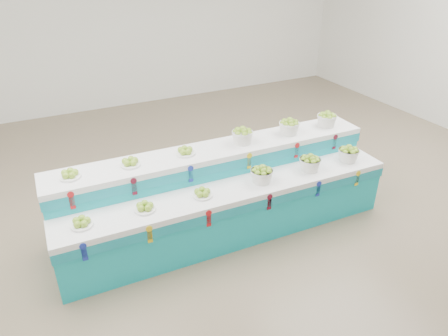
{
  "coord_description": "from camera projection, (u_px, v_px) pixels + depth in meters",
  "views": [
    {
      "loc": [
        -2.41,
        -4.14,
        3.26
      ],
      "look_at": [
        -0.45,
        -0.18,
        0.87
      ],
      "focal_mm": 33.3,
      "sensor_mm": 36.0,
      "label": 1
    }
  ],
  "objects": [
    {
      "name": "plate_upper_right",
      "position": [
        185.0,
        151.0,
        4.99
      ],
      "size": [
        0.24,
        0.24,
        0.1
      ],
      "primitive_type": "cylinder",
      "rotation": [
        0.0,
        0.0,
        -0.02
      ],
      "color": "white",
      "rests_on": "display_stand"
    },
    {
      "name": "plate_lower_right",
      "position": [
        202.0,
        192.0,
        4.72
      ],
      "size": [
        0.24,
        0.24,
        0.1
      ],
      "primitive_type": "cylinder",
      "rotation": [
        0.0,
        0.0,
        -0.02
      ],
      "color": "white",
      "rests_on": "display_stand"
    },
    {
      "name": "plate_upper_mid",
      "position": [
        130.0,
        162.0,
        4.74
      ],
      "size": [
        0.24,
        0.24,
        0.1
      ],
      "primitive_type": "cylinder",
      "rotation": [
        0.0,
        0.0,
        -0.02
      ],
      "color": "white",
      "rests_on": "display_stand"
    },
    {
      "name": "basket_lower_right",
      "position": [
        348.0,
        154.0,
        5.47
      ],
      "size": [
        0.28,
        0.28,
        0.21
      ],
      "primitive_type": null,
      "rotation": [
        0.0,
        0.0,
        -0.02
      ],
      "color": "silver",
      "rests_on": "display_stand"
    },
    {
      "name": "plate_lower_left",
      "position": [
        81.0,
        222.0,
        4.22
      ],
      "size": [
        0.24,
        0.24,
        0.1
      ],
      "primitive_type": "cylinder",
      "rotation": [
        0.0,
        0.0,
        -0.02
      ],
      "color": "white",
      "rests_on": "display_stand"
    },
    {
      "name": "ground",
      "position": [
        247.0,
        210.0,
        5.76
      ],
      "size": [
        10.0,
        10.0,
        0.0
      ],
      "primitive_type": "plane",
      "color": "#77684E",
      "rests_on": "ground"
    },
    {
      "name": "back_wall",
      "position": [
        134.0,
        12.0,
        8.75
      ],
      "size": [
        10.0,
        0.0,
        10.0
      ],
      "primitive_type": "plane",
      "rotation": [
        1.57,
        0.0,
        0.0
      ],
      "color": "silver",
      "rests_on": "ground"
    },
    {
      "name": "plate_upper_left",
      "position": [
        70.0,
        174.0,
        4.49
      ],
      "size": [
        0.24,
        0.24,
        0.1
      ],
      "primitive_type": "cylinder",
      "rotation": [
        0.0,
        0.0,
        -0.02
      ],
      "color": "white",
      "rests_on": "display_stand"
    },
    {
      "name": "basket_lower_mid",
      "position": [
        310.0,
        163.0,
        5.25
      ],
      "size": [
        0.28,
        0.28,
        0.21
      ],
      "primitive_type": null,
      "rotation": [
        0.0,
        0.0,
        -0.02
      ],
      "color": "silver",
      "rests_on": "display_stand"
    },
    {
      "name": "basket_upper_mid",
      "position": [
        289.0,
        126.0,
        5.51
      ],
      "size": [
        0.28,
        0.28,
        0.21
      ],
      "primitive_type": null,
      "rotation": [
        0.0,
        0.0,
        -0.02
      ],
      "color": "silver",
      "rests_on": "display_stand"
    },
    {
      "name": "plate_lower_mid",
      "position": [
        145.0,
        206.0,
        4.47
      ],
      "size": [
        0.24,
        0.24,
        0.1
      ],
      "primitive_type": "cylinder",
      "rotation": [
        0.0,
        0.0,
        -0.02
      ],
      "color": "white",
      "rests_on": "display_stand"
    },
    {
      "name": "basket_upper_left",
      "position": [
        242.0,
        136.0,
        5.25
      ],
      "size": [
        0.28,
        0.28,
        0.21
      ],
      "primitive_type": null,
      "rotation": [
        0.0,
        0.0,
        -0.02
      ],
      "color": "silver",
      "rests_on": "display_stand"
    },
    {
      "name": "basket_upper_right",
      "position": [
        327.0,
        119.0,
        5.74
      ],
      "size": [
        0.28,
        0.28,
        0.21
      ],
      "primitive_type": null,
      "rotation": [
        0.0,
        0.0,
        -0.02
      ],
      "color": "silver",
      "rests_on": "display_stand"
    },
    {
      "name": "display_stand",
      "position": [
        224.0,
        193.0,
        5.2
      ],
      "size": [
        4.2,
        1.16,
        1.02
      ],
      "primitive_type": null,
      "rotation": [
        0.0,
        0.0,
        -0.02
      ],
      "color": "#15ADB9",
      "rests_on": "ground"
    },
    {
      "name": "basket_lower_left",
      "position": [
        262.0,
        174.0,
        4.98
      ],
      "size": [
        0.28,
        0.28,
        0.21
      ],
      "primitive_type": null,
      "rotation": [
        0.0,
        0.0,
        -0.02
      ],
      "color": "silver",
      "rests_on": "display_stand"
    }
  ]
}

